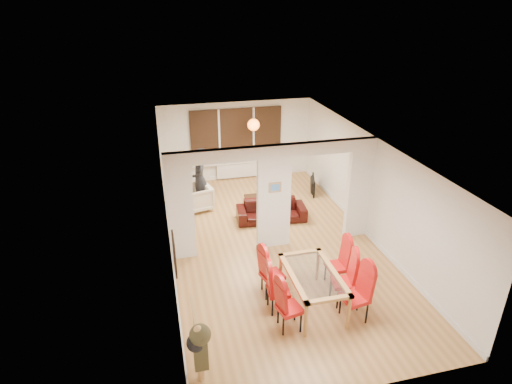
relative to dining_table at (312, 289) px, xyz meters
name	(u,v)px	position (x,y,z in m)	size (l,w,h in m)	color
floor	(273,244)	(-0.11, 2.41, -0.39)	(5.00, 9.00, 0.01)	#B8844A
room_walls	(274,197)	(-0.11, 2.41, 0.91)	(5.00, 9.00, 2.60)	silver
divider_wall	(274,197)	(-0.11, 2.41, 0.91)	(5.00, 0.18, 2.60)	white
bay_window_blinds	(237,136)	(-0.11, 6.85, 1.11)	(3.00, 0.08, 1.80)	black
radiator	(237,170)	(-0.11, 6.81, -0.09)	(1.40, 0.08, 0.50)	white
pendant_light	(254,125)	(0.19, 5.71, 1.76)	(0.36, 0.36, 0.36)	orange
stair_newel	(196,331)	(-2.36, -0.79, 0.16)	(0.40, 1.20, 1.10)	tan
wall_poster	(174,254)	(-2.58, 0.01, 1.21)	(0.04, 0.52, 0.67)	gray
pillar_photo	(275,187)	(-0.11, 2.31, 1.21)	(0.30, 0.03, 0.25)	#4C8CD8
dining_table	(312,289)	(0.00, 0.00, 0.00)	(0.93, 1.65, 0.78)	#B27D41
dining_chair_la	(290,305)	(-0.62, -0.49, 0.13)	(0.41, 0.41, 1.03)	red
dining_chair_lb	(279,288)	(-0.68, 0.06, 0.12)	(0.41, 0.41, 1.02)	red
dining_chair_lc	(272,272)	(-0.66, 0.56, 0.14)	(0.42, 0.42, 1.06)	red
dining_chair_ra	(355,294)	(0.63, -0.54, 0.18)	(0.45, 0.45, 1.13)	red
dining_chair_rb	(344,279)	(0.64, -0.03, 0.15)	(0.43, 0.43, 1.08)	red
dining_chair_rc	(337,263)	(0.74, 0.54, 0.14)	(0.42, 0.42, 1.05)	red
sofa	(271,211)	(0.20, 3.69, -0.11)	(1.89, 0.74, 0.55)	black
armchair	(197,198)	(-1.71, 4.83, -0.02)	(0.80, 0.78, 0.73)	silver
person	(200,179)	(-1.58, 4.93, 0.51)	(0.43, 0.66, 1.80)	black
television	(310,185)	(1.89, 5.15, -0.13)	(0.12, 0.89, 0.51)	black
coffee_table	(262,200)	(0.22, 4.76, -0.27)	(1.01, 0.50, 0.23)	#341E11
bottle	(261,191)	(0.19, 4.79, -0.02)	(0.07, 0.07, 0.28)	#143F19
bowl	(262,194)	(0.23, 4.83, -0.13)	(0.21, 0.21, 0.05)	#341E11
shoes	(262,249)	(-0.45, 2.19, -0.34)	(0.23, 0.25, 0.10)	black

